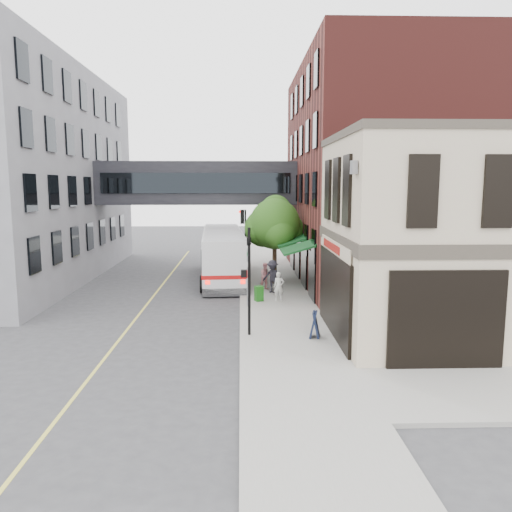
{
  "coord_description": "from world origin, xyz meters",
  "views": [
    {
      "loc": [
        0.05,
        -18.22,
        6.35
      ],
      "look_at": [
        0.73,
        3.55,
        3.26
      ],
      "focal_mm": 35.0,
      "sensor_mm": 36.0,
      "label": 1
    }
  ],
  "objects": [
    {
      "name": "street_sign_pole",
      "position": [
        0.39,
        7.0,
        1.93
      ],
      "size": [
        0.08,
        0.75,
        3.0
      ],
      "color": "gray",
      "rests_on": "sidewalk_main"
    },
    {
      "name": "sandwich_board",
      "position": [
        3.08,
        1.54,
        0.69
      ],
      "size": [
        0.5,
        0.67,
        1.08
      ],
      "primitive_type": "cube",
      "rotation": [
        0.0,
        0.0,
        -0.2
      ],
      "color": "black",
      "rests_on": "sidewalk_main"
    },
    {
      "name": "pedestrian_a",
      "position": [
        2.11,
        8.16,
        0.93
      ],
      "size": [
        0.57,
        0.38,
        1.56
      ],
      "primitive_type": "imported",
      "rotation": [
        0.0,
        0.0,
        -0.01
      ],
      "color": "silver",
      "rests_on": "sidewalk_main"
    },
    {
      "name": "lane_marking",
      "position": [
        -5.0,
        10.0,
        0.01
      ],
      "size": [
        0.12,
        40.0,
        0.01
      ],
      "primitive_type": "cube",
      "color": "#D8CC4C",
      "rests_on": "ground"
    },
    {
      "name": "pedestrian_c",
      "position": [
        1.9,
        10.23,
        1.1
      ],
      "size": [
        1.42,
        1.24,
        1.91
      ],
      "primitive_type": "imported",
      "rotation": [
        0.0,
        0.0,
        -0.54
      ],
      "color": "black",
      "rests_on": "sidewalk_main"
    },
    {
      "name": "bus",
      "position": [
        -1.16,
        15.42,
        1.82
      ],
      "size": [
        3.45,
        12.18,
        3.24
      ],
      "color": "silver",
      "rests_on": "ground"
    },
    {
      "name": "street_tree",
      "position": [
        2.19,
        13.22,
        3.91
      ],
      "size": [
        3.8,
        3.2,
        5.6
      ],
      "color": "#382619",
      "rests_on": "sidewalk_main"
    },
    {
      "name": "ground",
      "position": [
        0.0,
        0.0,
        0.0
      ],
      "size": [
        120.0,
        120.0,
        0.0
      ],
      "primitive_type": "plane",
      "color": "#38383A",
      "rests_on": "ground"
    },
    {
      "name": "brick_building",
      "position": [
        9.98,
        15.0,
        6.99
      ],
      "size": [
        13.76,
        18.0,
        14.0
      ],
      "color": "#4E1C18",
      "rests_on": "ground"
    },
    {
      "name": "pedestrian_b",
      "position": [
        1.55,
        11.05,
        0.96
      ],
      "size": [
        0.93,
        0.82,
        1.62
      ],
      "primitive_type": "imported",
      "rotation": [
        0.0,
        0.0,
        0.3
      ],
      "color": "pink",
      "rests_on": "sidewalk_main"
    },
    {
      "name": "traffic_signal_far",
      "position": [
        0.26,
        17.0,
        3.34
      ],
      "size": [
        0.53,
        0.28,
        4.5
      ],
      "color": "black",
      "rests_on": "sidewalk_main"
    },
    {
      "name": "traffic_signal_near",
      "position": [
        0.37,
        2.0,
        2.98
      ],
      "size": [
        0.44,
        0.22,
        4.6
      ],
      "color": "black",
      "rests_on": "sidewalk_main"
    },
    {
      "name": "sidewalk_main",
      "position": [
        2.0,
        14.0,
        0.07
      ],
      "size": [
        4.0,
        60.0,
        0.15
      ],
      "primitive_type": "cube",
      "color": "gray",
      "rests_on": "ground"
    },
    {
      "name": "skyway_bridge",
      "position": [
        -3.0,
        18.0,
        6.5
      ],
      "size": [
        14.0,
        3.18,
        3.0
      ],
      "color": "black",
      "rests_on": "ground"
    },
    {
      "name": "newspaper_box",
      "position": [
        1.03,
        8.1,
        0.56
      ],
      "size": [
        0.52,
        0.49,
        0.83
      ],
      "primitive_type": "cube",
      "rotation": [
        0.0,
        0.0,
        0.36
      ],
      "color": "#185D15",
      "rests_on": "sidewalk_main"
    },
    {
      "name": "corner_building",
      "position": [
        8.97,
        2.0,
        4.21
      ],
      "size": [
        10.19,
        8.12,
        8.45
      ],
      "color": "#BCB18F",
      "rests_on": "ground"
    }
  ]
}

